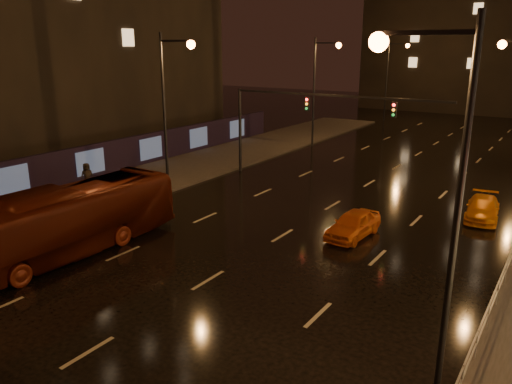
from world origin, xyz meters
TOP-DOWN VIEW (x-y plane):
  - ground at (0.00, 20.00)m, footprint 140.00×140.00m
  - sidewalk_left at (-13.50, 15.00)m, footprint 7.00×70.00m
  - hoarding_left at (-17.20, 12.00)m, footprint 0.30×46.00m
  - traffic_signal at (-5.06, 20.00)m, footprint 15.31×0.32m
  - streetlight_right at (8.92, 2.00)m, footprint 2.64×0.50m
  - bus_red at (-7.00, 2.49)m, footprint 2.85×11.44m
  - taxi_near at (3.02, 11.82)m, footprint 1.82×3.97m
  - taxi_far at (7.92, 18.34)m, footprint 2.10×4.23m
  - pedestrian_c at (-14.84, 9.95)m, footprint 0.78×0.97m

SIDE VIEW (x-z plane):
  - ground at x=0.00m, z-range 0.00..0.00m
  - sidewalk_left at x=-13.50m, z-range 0.00..0.15m
  - taxi_far at x=7.92m, z-range 0.00..1.18m
  - taxi_near at x=3.02m, z-range 0.00..1.32m
  - pedestrian_c at x=-14.84m, z-range 0.15..1.89m
  - hoarding_left at x=-17.20m, z-range 0.00..2.50m
  - bus_red at x=-7.00m, z-range 0.00..3.18m
  - traffic_signal at x=-5.06m, z-range 1.64..7.84m
  - streetlight_right at x=8.92m, z-range 1.43..11.43m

